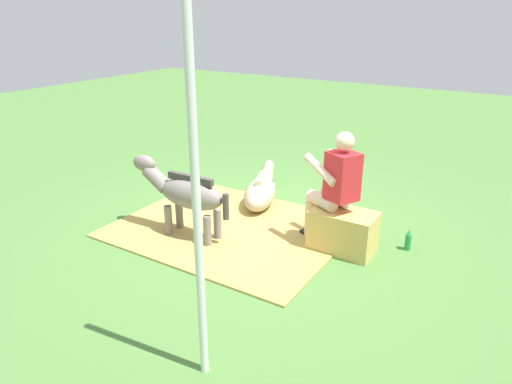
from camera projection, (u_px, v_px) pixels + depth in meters
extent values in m
plane|color=#4C7A38|center=(255.00, 226.00, 5.77)|extent=(24.00, 24.00, 0.00)
cube|color=tan|center=(231.00, 228.00, 5.69)|extent=(2.67, 2.16, 0.02)
cube|color=tan|center=(343.00, 231.00, 5.12)|extent=(0.70, 0.42, 0.46)
cylinder|color=beige|center=(321.00, 201.00, 5.14)|extent=(0.42, 0.30, 0.14)
cylinder|color=beige|center=(309.00, 219.00, 5.41)|extent=(0.11, 0.11, 0.46)
cube|color=black|center=(309.00, 234.00, 5.49)|extent=(0.24, 0.19, 0.06)
cylinder|color=beige|center=(335.00, 197.00, 5.24)|extent=(0.42, 0.30, 0.14)
cylinder|color=beige|center=(323.00, 215.00, 5.51)|extent=(0.11, 0.11, 0.46)
cube|color=black|center=(322.00, 231.00, 5.58)|extent=(0.24, 0.19, 0.06)
cube|color=red|center=(342.00, 176.00, 4.91)|extent=(0.39, 0.38, 0.52)
cylinder|color=beige|center=(320.00, 170.00, 4.96)|extent=(0.49, 0.30, 0.26)
cylinder|color=beige|center=(343.00, 165.00, 5.11)|extent=(0.49, 0.30, 0.26)
sphere|color=beige|center=(345.00, 141.00, 4.77)|extent=(0.20, 0.20, 0.20)
ellipsoid|color=slate|center=(191.00, 194.00, 5.29)|extent=(0.85, 0.35, 0.34)
cylinder|color=slate|center=(169.00, 221.00, 5.47)|extent=(0.09, 0.09, 0.38)
cylinder|color=slate|center=(179.00, 215.00, 5.63)|extent=(0.09, 0.09, 0.38)
cylinder|color=slate|center=(207.00, 231.00, 5.21)|extent=(0.09, 0.09, 0.38)
cylinder|color=slate|center=(218.00, 225.00, 5.37)|extent=(0.09, 0.09, 0.38)
cylinder|color=slate|center=(157.00, 178.00, 5.48)|extent=(0.37, 0.19, 0.33)
ellipsoid|color=slate|center=(144.00, 163.00, 5.51)|extent=(0.32, 0.17, 0.20)
cube|color=#433D3A|center=(190.00, 179.00, 5.22)|extent=(0.60, 0.08, 0.08)
cylinder|color=#433D3A|center=(226.00, 207.00, 5.08)|extent=(0.07, 0.07, 0.30)
ellipsoid|color=tan|center=(260.00, 194.00, 6.27)|extent=(0.69, 0.97, 0.36)
cube|color=tan|center=(266.00, 189.00, 6.81)|extent=(0.33, 0.35, 0.10)
cylinder|color=tan|center=(267.00, 176.00, 6.76)|extent=(0.27, 0.33, 0.30)
ellipsoid|color=tan|center=(269.00, 167.00, 6.89)|extent=(0.26, 0.34, 0.20)
cube|color=beige|center=(261.00, 178.00, 6.27)|extent=(0.23, 0.44, 0.08)
cylinder|color=#268C3F|center=(408.00, 242.00, 5.17)|extent=(0.07, 0.07, 0.18)
cone|color=#268C3F|center=(409.00, 232.00, 5.13)|extent=(0.06, 0.06, 0.06)
cylinder|color=silver|center=(197.00, 212.00, 3.00)|extent=(0.06, 0.06, 2.59)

